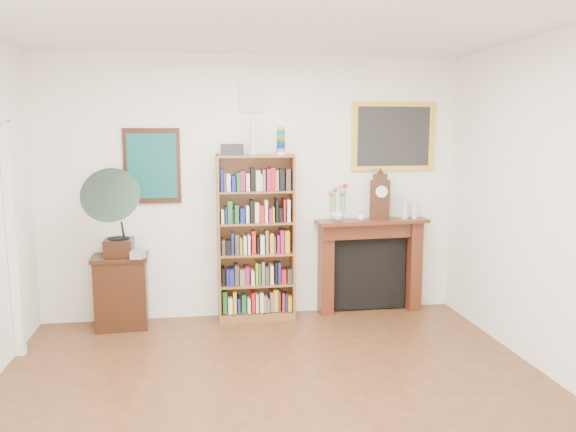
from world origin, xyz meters
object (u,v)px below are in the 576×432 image
at_px(teacup, 361,218).
at_px(bottle_right, 415,210).
at_px(mantel_clock, 380,198).
at_px(flower_vase, 338,214).
at_px(fireplace, 370,258).
at_px(bottle_left, 405,208).
at_px(bookshelf, 256,229).
at_px(side_cabinet, 122,291).
at_px(gramophone, 115,208).
at_px(cd_stack, 138,254).

bearing_deg(teacup, bottle_right, 3.72).
height_order(mantel_clock, flower_vase, mantel_clock).
relative_size(fireplace, bottle_left, 5.24).
bearing_deg(bookshelf, side_cabinet, -177.62).
xyz_separation_m(gramophone, bottle_right, (3.17, 0.21, -0.12)).
height_order(teacup, bottle_left, bottle_left).
height_order(gramophone, bottle_right, gramophone).
relative_size(teacup, bottle_left, 0.36).
bearing_deg(fireplace, bookshelf, 179.53).
bearing_deg(teacup, cd_stack, -175.45).
bearing_deg(mantel_clock, cd_stack, -156.60).
relative_size(bookshelf, bottle_left, 8.46).
bearing_deg(side_cabinet, fireplace, 0.29).
height_order(mantel_clock, bottle_right, mantel_clock).
distance_m(side_cabinet, flower_vase, 2.41).
height_order(bookshelf, flower_vase, bookshelf).
bearing_deg(fireplace, bottle_right, -10.75).
height_order(mantel_clock, teacup, mantel_clock).
relative_size(side_cabinet, cd_stack, 6.30).
bearing_deg(bottle_left, bookshelf, -179.42).
distance_m(side_cabinet, mantel_clock, 2.91).
bearing_deg(bottle_left, fireplace, 171.49).
relative_size(gramophone, bottle_left, 3.78).
xyz_separation_m(fireplace, mantel_clock, (0.08, -0.04, 0.68)).
bearing_deg(side_cabinet, gramophone, -94.75).
xyz_separation_m(fireplace, gramophone, (-2.68, -0.27, 0.66)).
bearing_deg(gramophone, side_cabinet, 88.35).
distance_m(side_cabinet, bottle_left, 3.15).
bearing_deg(bookshelf, bottle_left, 0.66).
height_order(gramophone, mantel_clock, gramophone).
relative_size(fireplace, cd_stack, 10.48).
distance_m(mantel_clock, flower_vase, 0.50).
bearing_deg(teacup, side_cabinet, -179.37).
xyz_separation_m(fireplace, bottle_left, (0.37, -0.06, 0.56)).
height_order(bookshelf, side_cabinet, bookshelf).
bearing_deg(flower_vase, teacup, -11.48).
bearing_deg(bottle_right, flower_vase, 179.40).
xyz_separation_m(bookshelf, side_cabinet, (-1.39, -0.06, -0.61)).
xyz_separation_m(side_cabinet, flower_vase, (2.29, 0.08, 0.74)).
relative_size(fireplace, flower_vase, 8.43).
bearing_deg(bottle_left, teacup, -174.99).
xyz_separation_m(fireplace, cd_stack, (-2.48, -0.29, 0.19)).
relative_size(fireplace, teacup, 14.55).
distance_m(gramophone, teacup, 2.55).
xyz_separation_m(bookshelf, fireplace, (1.28, 0.07, -0.37)).
distance_m(bookshelf, bottle_right, 1.77).
bearing_deg(cd_stack, flower_vase, 6.43).
bearing_deg(fireplace, flower_vase, -176.29).
relative_size(flower_vase, bottle_left, 0.62).
xyz_separation_m(bookshelf, bottle_right, (1.76, 0.01, 0.16)).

